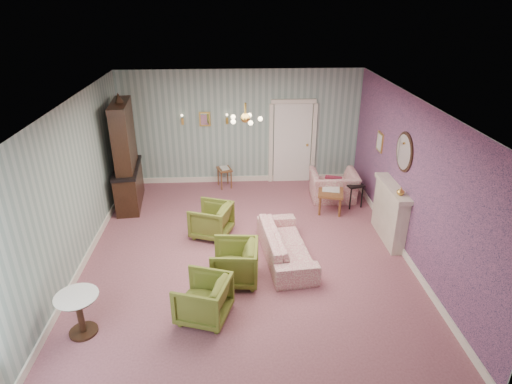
{
  "coord_description": "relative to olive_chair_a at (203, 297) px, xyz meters",
  "views": [
    {
      "loc": [
        -0.21,
        -7.04,
        4.55
      ],
      "look_at": [
        0.2,
        0.4,
        1.1
      ],
      "focal_mm": 30.32,
      "sensor_mm": 36.0,
      "label": 1
    }
  ],
  "objects": [
    {
      "name": "floor",
      "position": [
        0.72,
        1.77,
        -0.38
      ],
      "size": [
        7.0,
        7.0,
        0.0
      ],
      "primitive_type": "plane",
      "color": "#995966",
      "rests_on": "ground"
    },
    {
      "name": "ceiling",
      "position": [
        0.72,
        1.77,
        2.52
      ],
      "size": [
        7.0,
        7.0,
        0.0
      ],
      "primitive_type": "plane",
      "rotation": [
        3.14,
        0.0,
        0.0
      ],
      "color": "white",
      "rests_on": "ground"
    },
    {
      "name": "wall_back",
      "position": [
        0.72,
        5.27,
        1.07
      ],
      "size": [
        6.0,
        0.0,
        6.0
      ],
      "primitive_type": "plane",
      "rotation": [
        1.57,
        0.0,
        0.0
      ],
      "color": "gray",
      "rests_on": "ground"
    },
    {
      "name": "wall_front",
      "position": [
        0.72,
        -1.73,
        1.07
      ],
      "size": [
        6.0,
        0.0,
        6.0
      ],
      "primitive_type": "plane",
      "rotation": [
        -1.57,
        0.0,
        0.0
      ],
      "color": "gray",
      "rests_on": "ground"
    },
    {
      "name": "wall_left",
      "position": [
        -2.28,
        1.77,
        1.07
      ],
      "size": [
        0.0,
        7.0,
        7.0
      ],
      "primitive_type": "plane",
      "rotation": [
        1.57,
        0.0,
        1.57
      ],
      "color": "gray",
      "rests_on": "ground"
    },
    {
      "name": "wall_right",
      "position": [
        3.72,
        1.77,
        1.07
      ],
      "size": [
        0.0,
        7.0,
        7.0
      ],
      "primitive_type": "plane",
      "rotation": [
        1.57,
        0.0,
        -1.57
      ],
      "color": "gray",
      "rests_on": "ground"
    },
    {
      "name": "wall_right_floral",
      "position": [
        3.7,
        1.77,
        1.07
      ],
      "size": [
        0.0,
        7.0,
        7.0
      ],
      "primitive_type": "plane",
      "rotation": [
        1.57,
        0.0,
        -1.57
      ],
      "color": "#C36191",
      "rests_on": "ground"
    },
    {
      "name": "door",
      "position": [
        2.02,
        5.23,
        0.7
      ],
      "size": [
        1.12,
        0.12,
        2.16
      ],
      "primitive_type": null,
      "color": "white",
      "rests_on": "floor"
    },
    {
      "name": "olive_chair_a",
      "position": [
        0.0,
        0.0,
        0.0
      ],
      "size": [
        0.88,
        0.91,
        0.76
      ],
      "primitive_type": "imported",
      "rotation": [
        0.0,
        0.0,
        -1.88
      ],
      "color": "olive",
      "rests_on": "floor"
    },
    {
      "name": "olive_chair_b",
      "position": [
        0.48,
        0.91,
        0.02
      ],
      "size": [
        0.78,
        0.83,
        0.79
      ],
      "primitive_type": "imported",
      "rotation": [
        0.0,
        0.0,
        -1.65
      ],
      "color": "olive",
      "rests_on": "floor"
    },
    {
      "name": "olive_chair_c",
      "position": [
        0.03,
        2.49,
        -0.0
      ],
      "size": [
        0.9,
        0.93,
        0.76
      ],
      "primitive_type": "imported",
      "rotation": [
        0.0,
        0.0,
        -1.92
      ],
      "color": "olive",
      "rests_on": "floor"
    },
    {
      "name": "sofa_chintz",
      "position": [
        1.44,
        1.56,
        0.01
      ],
      "size": [
        0.78,
        2.03,
        0.77
      ],
      "primitive_type": "imported",
      "rotation": [
        0.0,
        0.0,
        1.68
      ],
      "color": "#AD455F",
      "rests_on": "floor"
    },
    {
      "name": "wingback_chair",
      "position": [
        2.87,
        4.02,
        0.09
      ],
      "size": [
        1.09,
        0.73,
        0.94
      ],
      "primitive_type": "imported",
      "rotation": [
        0.0,
        0.0,
        3.12
      ],
      "color": "#AD455F",
      "rests_on": "floor"
    },
    {
      "name": "dresser",
      "position": [
        -1.93,
        4.04,
        0.9
      ],
      "size": [
        0.69,
        1.58,
        2.56
      ],
      "primitive_type": null,
      "rotation": [
        0.0,
        0.0,
        0.1
      ],
      "color": "black",
      "rests_on": "floor"
    },
    {
      "name": "fireplace",
      "position": [
        3.58,
        2.17,
        0.2
      ],
      "size": [
        0.3,
        1.4,
        1.16
      ],
      "primitive_type": null,
      "color": "beige",
      "rests_on": "floor"
    },
    {
      "name": "mantel_vase",
      "position": [
        3.56,
        1.77,
        0.85
      ],
      "size": [
        0.15,
        0.15,
        0.15
      ],
      "primitive_type": "imported",
      "color": "gold",
      "rests_on": "fireplace"
    },
    {
      "name": "oval_mirror",
      "position": [
        3.68,
        2.17,
        1.47
      ],
      "size": [
        0.04,
        0.76,
        0.84
      ],
      "primitive_type": null,
      "color": "white",
      "rests_on": "wall_right"
    },
    {
      "name": "framed_print",
      "position": [
        3.69,
        3.52,
        1.22
      ],
      "size": [
        0.04,
        0.34,
        0.42
      ],
      "primitive_type": null,
      "color": "gold",
      "rests_on": "wall_right"
    },
    {
      "name": "coffee_table",
      "position": [
        2.71,
        3.59,
        -0.13
      ],
      "size": [
        0.76,
        1.09,
        0.51
      ],
      "primitive_type": null,
      "rotation": [
        0.0,
        0.0,
        -0.23
      ],
      "color": "brown",
      "rests_on": "floor"
    },
    {
      "name": "side_table_black",
      "position": [
        3.26,
        3.65,
        -0.1
      ],
      "size": [
        0.46,
        0.46,
        0.56
      ],
      "primitive_type": null,
      "rotation": [
        0.0,
        0.0,
        0.27
      ],
      "color": "black",
      "rests_on": "floor"
    },
    {
      "name": "pedestal_table",
      "position": [
        -1.75,
        -0.24,
        -0.04
      ],
      "size": [
        0.75,
        0.75,
        0.67
      ],
      "primitive_type": null,
      "rotation": [
        0.0,
        0.0,
        -0.24
      ],
      "color": "black",
      "rests_on": "floor"
    },
    {
      "name": "nesting_table",
      "position": [
        0.27,
        4.92,
        -0.11
      ],
      "size": [
        0.43,
        0.49,
        0.54
      ],
      "primitive_type": null,
      "rotation": [
        0.0,
        0.0,
        0.29
      ],
      "color": "brown",
      "rests_on": "floor"
    },
    {
      "name": "gilt_mirror_back",
      "position": [
        -0.18,
        5.23,
        1.32
      ],
      "size": [
        0.28,
        0.06,
        0.36
      ],
      "primitive_type": null,
      "color": "gold",
      "rests_on": "wall_back"
    },
    {
      "name": "sconce_left",
      "position": [
        -0.73,
        5.21,
        1.32
      ],
      "size": [
        0.16,
        0.12,
        0.3
      ],
      "primitive_type": null,
      "color": "gold",
      "rests_on": "wall_back"
    },
    {
      "name": "sconce_right",
      "position": [
        0.37,
        5.21,
        1.32
      ],
      "size": [
        0.16,
        0.12,
        0.3
      ],
      "primitive_type": null,
      "color": "gold",
      "rests_on": "wall_back"
    },
    {
      "name": "chandelier",
      "position": [
        0.72,
        1.77,
        2.25
      ],
      "size": [
        0.56,
        0.56,
        0.36
      ],
      "primitive_type": null,
      "color": "gold",
      "rests_on": "ceiling"
    },
    {
      "name": "burgundy_cushion",
      "position": [
        2.82,
        3.87,
        0.1
      ],
      "size": [
        0.41,
        0.28,
        0.39
      ],
      "primitive_type": "cube",
      "rotation": [
        0.17,
        0.0,
        -0.35
      ],
      "color": "maroon",
      "rests_on": "wingback_chair"
    }
  ]
}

